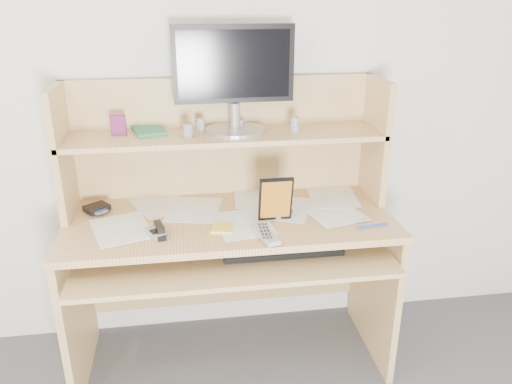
{
  "coord_description": "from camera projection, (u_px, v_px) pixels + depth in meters",
  "views": [
    {
      "loc": [
        -0.17,
        -0.47,
        1.65
      ],
      "look_at": [
        0.11,
        1.43,
        0.88
      ],
      "focal_mm": 35.0,
      "sensor_mm": 36.0,
      "label": 1
    }
  ],
  "objects": [
    {
      "name": "back_wall",
      "position": [
        221.0,
        87.0,
        2.25
      ],
      "size": [
        3.6,
        0.04,
        2.5
      ],
      "primitive_type": "cube",
      "color": "silver",
      "rests_on": "floor"
    },
    {
      "name": "desk",
      "position": [
        228.0,
        221.0,
        2.24
      ],
      "size": [
        1.4,
        0.7,
        1.3
      ],
      "color": "tan",
      "rests_on": "floor"
    },
    {
      "name": "paper_clutter",
      "position": [
        230.0,
        216.0,
        2.14
      ],
      "size": [
        1.32,
        0.54,
        0.01
      ],
      "primitive_type": "cube",
      "color": "white",
      "rests_on": "desk"
    },
    {
      "name": "keyboard",
      "position": [
        281.0,
        246.0,
        2.07
      ],
      "size": [
        0.49,
        0.18,
        0.03
      ],
      "rotation": [
        0.0,
        0.0,
        0.0
      ],
      "color": "black",
      "rests_on": "desk"
    },
    {
      "name": "tv_remote",
      "position": [
        265.0,
        234.0,
        1.96
      ],
      "size": [
        0.1,
        0.2,
        0.02
      ],
      "primitive_type": "cube",
      "rotation": [
        0.0,
        0.0,
        0.25
      ],
      "color": "#9F9F9A",
      "rests_on": "paper_clutter"
    },
    {
      "name": "flip_phone",
      "position": [
        155.0,
        232.0,
        1.97
      ],
      "size": [
        0.09,
        0.11,
        0.02
      ],
      "primitive_type": "cube",
      "rotation": [
        0.0,
        0.0,
        0.44
      ],
      "color": "#A3A3A5",
      "rests_on": "paper_clutter"
    },
    {
      "name": "stapler",
      "position": [
        159.0,
        229.0,
        1.98
      ],
      "size": [
        0.06,
        0.13,
        0.04
      ],
      "primitive_type": "cube",
      "rotation": [
        0.0,
        0.0,
        0.2
      ],
      "color": "black",
      "rests_on": "paper_clutter"
    },
    {
      "name": "wallet",
      "position": [
        97.0,
        208.0,
        2.19
      ],
      "size": [
        0.13,
        0.12,
        0.02
      ],
      "primitive_type": "cube",
      "rotation": [
        0.0,
        0.0,
        0.65
      ],
      "color": "black",
      "rests_on": "paper_clutter"
    },
    {
      "name": "sticky_note_pad",
      "position": [
        222.0,
        228.0,
        2.03
      ],
      "size": [
        0.1,
        0.1,
        0.01
      ],
      "primitive_type": "cube",
      "rotation": [
        0.0,
        0.0,
        -0.2
      ],
      "color": "yellow",
      "rests_on": "desk"
    },
    {
      "name": "digital_camera",
      "position": [
        283.0,
        211.0,
        2.13
      ],
      "size": [
        0.09,
        0.07,
        0.05
      ],
      "primitive_type": "cube",
      "rotation": [
        0.0,
        0.0,
        0.5
      ],
      "color": "#A9A9AB",
      "rests_on": "paper_clutter"
    },
    {
      "name": "game_case",
      "position": [
        276.0,
        199.0,
        2.06
      ],
      "size": [
        0.14,
        0.02,
        0.2
      ],
      "primitive_type": "cube",
      "rotation": [
        0.0,
        0.0,
        0.02
      ],
      "color": "black",
      "rests_on": "paper_clutter"
    },
    {
      "name": "blue_pen",
      "position": [
        372.0,
        225.0,
        2.04
      ],
      "size": [
        0.14,
        0.03,
        0.01
      ],
      "primitive_type": "cylinder",
      "rotation": [
        1.57,
        0.0,
        1.7
      ],
      "color": "#1837B7",
      "rests_on": "paper_clutter"
    },
    {
      "name": "card_box",
      "position": [
        118.0,
        125.0,
        2.11
      ],
      "size": [
        0.06,
        0.02,
        0.09
      ],
      "primitive_type": "cube",
      "rotation": [
        0.0,
        0.0,
        -0.05
      ],
      "color": "maroon",
      "rests_on": "desk"
    },
    {
      "name": "shelf_book",
      "position": [
        149.0,
        131.0,
        2.16
      ],
      "size": [
        0.16,
        0.19,
        0.02
      ],
      "primitive_type": "cube",
      "rotation": [
        0.0,
        0.0,
        0.26
      ],
      "color": "#338057",
      "rests_on": "desk"
    },
    {
      "name": "chip_stack_a",
      "position": [
        188.0,
        130.0,
        2.09
      ],
      "size": [
        0.05,
        0.05,
        0.06
      ],
      "primitive_type": "cylinder",
      "rotation": [
        0.0,
        0.0,
        -0.22
      ],
      "color": "black",
      "rests_on": "desk"
    },
    {
      "name": "chip_stack_b",
      "position": [
        201.0,
        125.0,
        2.17
      ],
      "size": [
        0.05,
        0.05,
        0.06
      ],
      "primitive_type": "cylinder",
      "rotation": [
        0.0,
        0.0,
        0.32
      ],
      "color": "white",
      "rests_on": "desk"
    },
    {
      "name": "chip_stack_c",
      "position": [
        240.0,
        125.0,
        2.21
      ],
      "size": [
        0.05,
        0.05,
        0.05
      ],
      "primitive_type": "cylinder",
      "rotation": [
        0.0,
        0.0,
        0.41
      ],
      "color": "black",
      "rests_on": "desk"
    },
    {
      "name": "chip_stack_d",
      "position": [
        295.0,
        125.0,
        2.16
      ],
      "size": [
        0.05,
        0.05,
        0.07
      ],
      "primitive_type": "cylinder",
      "rotation": [
        0.0,
        0.0,
        0.22
      ],
      "color": "white",
      "rests_on": "desk"
    },
    {
      "name": "monitor",
      "position": [
        234.0,
        76.0,
        2.12
      ],
      "size": [
        0.52,
        0.26,
        0.45
      ],
      "rotation": [
        0.0,
        0.0,
        0.03
      ],
      "color": "#B4B4B9",
      "rests_on": "desk"
    }
  ]
}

